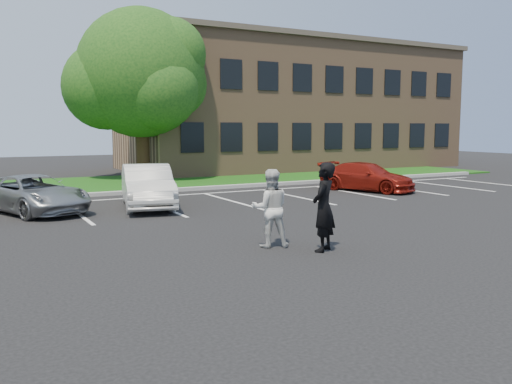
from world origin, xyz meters
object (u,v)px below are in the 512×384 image
tree (142,76)px  car_silver_minivan (34,194)px  office_building (290,106)px  car_red_compact (367,177)px  car_white_sedan (147,186)px  man_white_shirt (270,208)px  man_black_suit (324,207)px

tree → car_silver_minivan: 12.26m
office_building → tree: 12.32m
car_red_compact → office_building: bearing=49.5°
office_building → car_white_sedan: size_ratio=5.03×
car_red_compact → man_white_shirt: bearing=-162.3°
man_white_shirt → car_white_sedan: man_white_shirt is taller
office_building → man_black_suit: 25.96m
tree → man_black_suit: bearing=-94.5°
man_black_suit → car_white_sedan: bearing=-116.5°
man_black_suit → car_red_compact: size_ratio=0.47×
man_white_shirt → car_red_compact: (9.20, 7.61, -0.29)m
car_red_compact → man_black_suit: bearing=-156.4°
tree → car_red_compact: (6.96, -9.61, -4.74)m
tree → office_building: bearing=19.5°
car_silver_minivan → car_white_sedan: bearing=-30.9°
car_silver_minivan → car_red_compact: car_silver_minivan is taller
tree → car_red_compact: bearing=-54.1°
office_building → tree: bearing=-160.5°
car_silver_minivan → car_white_sedan: 3.62m
car_white_sedan → car_red_compact: bearing=13.6°
office_building → man_white_shirt: bearing=-122.9°
man_black_suit → car_red_compact: 11.98m
car_red_compact → car_silver_minivan: bearing=156.7°
tree → car_white_sedan: tree is taller
man_black_suit → car_white_sedan: 8.43m
man_white_shirt → car_silver_minivan: 8.98m
man_black_suit → man_white_shirt: man_black_suit is taller
tree → man_black_suit: 18.74m
car_silver_minivan → man_white_shirt: bearing=-83.9°
man_white_shirt → office_building: bearing=-102.8°
man_black_suit → car_silver_minivan: (-5.01, 8.87, -0.38)m
office_building → tree: tree is taller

